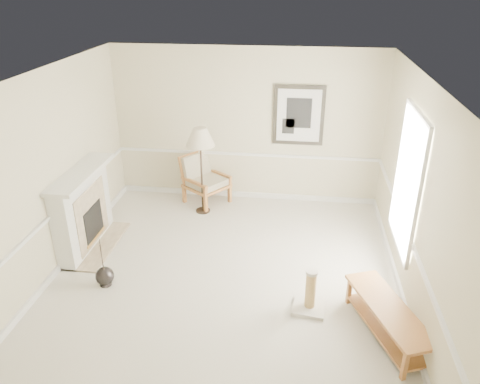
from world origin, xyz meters
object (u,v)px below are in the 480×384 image
(bench, at_px, (388,316))
(scratching_post, at_px, (310,297))
(armchair, at_px, (203,177))
(floor_lamp, at_px, (200,139))
(floor_vase, at_px, (105,276))

(bench, bearing_deg, scratching_post, 157.98)
(armchair, bearing_deg, bench, -102.11)
(floor_lamp, distance_m, bench, 4.26)
(bench, height_order, scratching_post, scratching_post)
(floor_lamp, xyz_separation_m, bench, (2.88, -2.93, -1.13))
(floor_vase, distance_m, bench, 3.84)
(bench, bearing_deg, armchair, 131.12)
(floor_vase, relative_size, floor_lamp, 0.48)
(armchair, relative_size, floor_lamp, 0.63)
(floor_lamp, relative_size, scratching_post, 2.70)
(bench, bearing_deg, floor_lamp, 134.44)
(floor_vase, bearing_deg, floor_lamp, 68.89)
(floor_vase, xyz_separation_m, floor_lamp, (0.93, 2.40, 1.27))
(armchair, height_order, bench, armchair)
(armchair, height_order, floor_lamp, floor_lamp)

